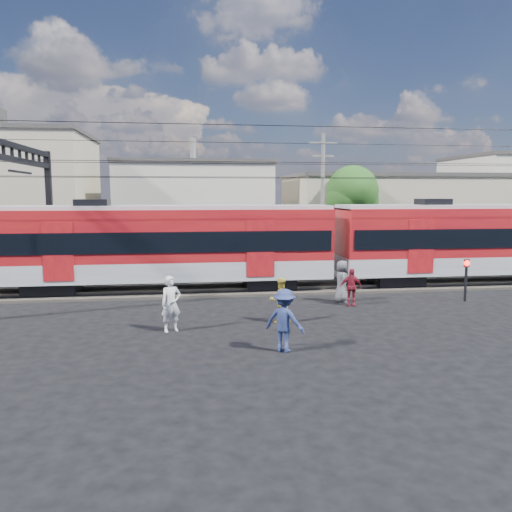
% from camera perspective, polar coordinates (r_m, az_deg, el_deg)
% --- Properties ---
extents(ground, '(120.00, 120.00, 0.00)m').
position_cam_1_polar(ground, '(16.97, 1.10, -9.04)').
color(ground, black).
rests_on(ground, ground).
extents(track_bed, '(70.00, 3.40, 0.12)m').
position_cam_1_polar(track_bed, '(24.68, -1.77, -3.78)').
color(track_bed, '#2D2823').
rests_on(track_bed, ground).
extents(rail_near, '(70.00, 0.12, 0.12)m').
position_cam_1_polar(rail_near, '(23.92, -1.58, -3.83)').
color(rail_near, '#59544C').
rests_on(rail_near, track_bed).
extents(rail_far, '(70.00, 0.12, 0.12)m').
position_cam_1_polar(rail_far, '(25.39, -1.95, -3.19)').
color(rail_far, '#59544C').
rests_on(rail_far, track_bed).
extents(commuter_train, '(50.30, 3.08, 4.17)m').
position_cam_1_polar(commuter_train, '(24.23, -10.05, 1.51)').
color(commuter_train, black).
rests_on(commuter_train, ground).
extents(catenary, '(70.00, 9.30, 7.52)m').
position_cam_1_polar(catenary, '(24.87, -22.24, 7.55)').
color(catenary, black).
rests_on(catenary, ground).
extents(building_midwest, '(12.24, 12.24, 7.30)m').
position_cam_1_polar(building_midwest, '(43.12, -7.12, 5.65)').
color(building_midwest, beige).
rests_on(building_midwest, ground).
extents(building_mideast, '(16.32, 10.20, 6.30)m').
position_cam_1_polar(building_mideast, '(43.40, 14.66, 4.82)').
color(building_mideast, tan).
rests_on(building_mideast, ground).
extents(building_east, '(10.20, 10.20, 8.30)m').
position_cam_1_polar(building_east, '(53.64, 27.05, 5.74)').
color(building_east, beige).
rests_on(building_east, ground).
extents(utility_pole_mid, '(1.80, 0.24, 8.50)m').
position_cam_1_polar(utility_pole_mid, '(32.25, 7.60, 6.72)').
color(utility_pole_mid, slate).
rests_on(utility_pole_mid, ground).
extents(tree_near, '(3.82, 3.64, 6.72)m').
position_cam_1_polar(tree_near, '(36.14, 11.21, 6.89)').
color(tree_near, '#382619').
rests_on(tree_near, ground).
extents(pedestrian_a, '(0.83, 0.69, 1.93)m').
position_cam_1_polar(pedestrian_a, '(17.46, -9.69, -5.41)').
color(pedestrian_a, silver).
rests_on(pedestrian_a, ground).
extents(pedestrian_b, '(0.92, 0.78, 1.68)m').
position_cam_1_polar(pedestrian_b, '(18.45, 2.78, -5.04)').
color(pedestrian_b, gold).
rests_on(pedestrian_b, ground).
extents(pedestrian_c, '(1.42, 1.29, 1.91)m').
position_cam_1_polar(pedestrian_c, '(15.08, 3.27, -7.36)').
color(pedestrian_c, navy).
rests_on(pedestrian_c, ground).
extents(pedestrian_d, '(1.00, 0.60, 1.60)m').
position_cam_1_polar(pedestrian_d, '(21.50, 10.81, -3.52)').
color(pedestrian_d, maroon).
rests_on(pedestrian_d, ground).
extents(pedestrian_e, '(0.65, 0.94, 1.84)m').
position_cam_1_polar(pedestrian_e, '(22.11, 9.76, -2.88)').
color(pedestrian_e, '#515156').
rests_on(pedestrian_e, ground).
extents(crossing_signal, '(0.27, 0.27, 1.87)m').
position_cam_1_polar(crossing_signal, '(23.79, 22.90, -1.72)').
color(crossing_signal, black).
rests_on(crossing_signal, ground).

